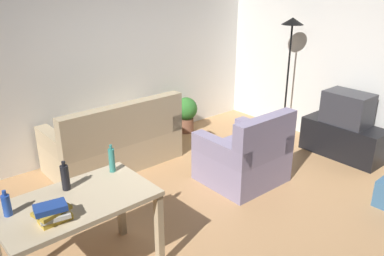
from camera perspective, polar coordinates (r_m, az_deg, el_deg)
ground_plane at (r=4.45m, az=3.27°, el=-11.28°), size 5.20×4.40×0.02m
wall_rear at (r=5.63m, az=-12.30°, el=10.30°), size 5.20×0.10×2.70m
wall_right at (r=5.96m, az=22.27°, el=9.80°), size 0.10×4.40×2.70m
couch at (r=5.28m, az=-11.06°, el=-2.22°), size 1.69×0.84×0.92m
tv_stand at (r=5.87m, az=20.97°, el=-1.58°), size 0.44×1.10×0.48m
tv at (r=5.72m, az=21.59°, el=2.68°), size 0.41×0.60×0.44m
torchiere_lamp at (r=6.06m, az=14.07°, el=11.52°), size 0.32×0.32×1.81m
desk at (r=3.29m, az=-16.26°, el=-11.53°), size 1.21×0.71×0.76m
potted_plant at (r=6.29m, az=-0.86°, el=2.31°), size 0.36×0.36×0.57m
armchair at (r=4.81m, az=7.71°, el=-4.25°), size 0.91×0.85×0.92m
bottle_blue at (r=3.17m, az=-25.26°, el=-10.03°), size 0.06×0.06×0.20m
bottle_dark at (r=3.34m, az=-17.88°, el=-6.80°), size 0.07×0.07×0.25m
bottle_tall at (r=3.53m, az=-11.54°, el=-4.54°), size 0.05×0.05×0.26m
book_stack at (r=2.98m, az=-19.50°, el=-11.49°), size 0.27×0.21×0.15m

